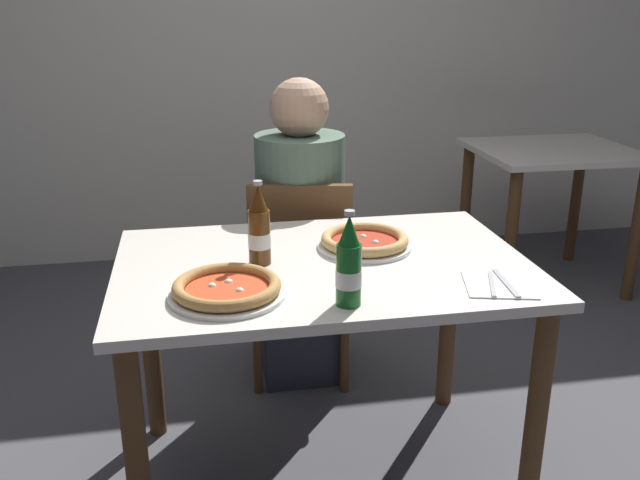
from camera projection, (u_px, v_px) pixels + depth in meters
ground_plane at (323, 474)px, 2.24m from camera, size 8.00×8.00×0.00m
back_wall_tiled at (251, 32)px, 3.85m from camera, size 7.00×0.10×2.60m
dining_table_main at (323, 297)px, 2.03m from camera, size 1.20×0.80×0.75m
chair_behind_table at (300, 270)px, 2.65m from camera, size 0.45×0.45×0.85m
diner_seated at (301, 241)px, 2.67m from camera, size 0.34×0.34×1.21m
dining_table_background at (551, 178)px, 3.57m from camera, size 0.80×0.70×0.75m
pizza_margherita_near at (365, 241)px, 2.10m from camera, size 0.29×0.29×0.04m
pizza_marinara_far at (227, 289)px, 1.76m from camera, size 0.30×0.30×0.04m
beer_bottle_left at (259, 229)px, 1.95m from camera, size 0.07×0.07×0.25m
beer_bottle_center at (349, 266)px, 1.68m from camera, size 0.07×0.07×0.25m
napkin_with_cutlery at (499, 285)px, 1.83m from camera, size 0.22×0.22×0.01m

